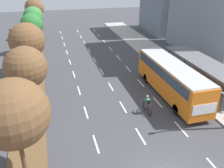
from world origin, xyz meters
name	(u,v)px	position (x,y,z in m)	size (l,w,h in m)	color
median_strip	(33,71)	(-8.30, 20.00, 0.06)	(2.60, 52.00, 0.12)	brown
sidewalk_right	(162,59)	(9.25, 20.00, 0.07)	(4.50, 52.00, 0.15)	#ADAAA3
lane_divider_left	(74,74)	(-3.50, 17.87, 0.00)	(0.14, 46.74, 0.01)	white
lane_divider_center	(102,71)	(0.00, 17.87, 0.00)	(0.14, 46.74, 0.01)	white
lane_divider_right	(128,69)	(3.50, 17.87, 0.00)	(0.14, 46.74, 0.01)	white
bus_shelter	(204,71)	(9.53, 10.81, 1.87)	(2.90, 11.29, 2.86)	gray
bus	(171,77)	(5.25, 9.98, 2.07)	(2.54, 11.29, 3.37)	orange
cyclist	(147,105)	(1.78, 7.47, 0.79)	(0.46, 1.82, 1.71)	black
median_tree_nearest	(14,114)	(-8.33, 2.90, 4.43)	(4.07, 4.07, 6.35)	brown
median_tree_second	(26,68)	(-8.20, 11.18, 3.95)	(3.74, 3.74, 5.71)	brown
median_tree_third	(27,41)	(-8.45, 19.45, 4.13)	(4.15, 4.15, 6.09)	brown
median_tree_fourth	(32,25)	(-8.15, 27.72, 4.26)	(3.30, 3.30, 5.81)	brown
median_tree_fifth	(33,17)	(-8.17, 36.00, 4.06)	(3.44, 3.44, 5.67)	brown
median_tree_farthest	(34,8)	(-8.11, 44.27, 4.37)	(3.87, 3.87, 6.20)	brown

